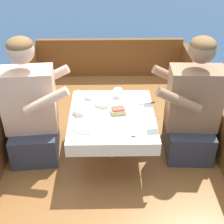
# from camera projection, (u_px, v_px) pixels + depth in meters

# --- Properties ---
(ground_plane) EXTENTS (60.00, 60.00, 0.00)m
(ground_plane) POSITION_uv_depth(u_px,v_px,m) (112.00, 175.00, 2.90)
(ground_plane) COLOR navy
(boat_deck) EXTENTS (1.83, 2.81, 0.35)m
(boat_deck) POSITION_uv_depth(u_px,v_px,m) (112.00, 161.00, 2.81)
(boat_deck) COLOR brown
(boat_deck) RESTS_ON ground_plane
(gunwale_port) EXTENTS (0.06, 2.81, 0.40)m
(gunwale_port) POSITION_uv_depth(u_px,v_px,m) (5.00, 129.00, 2.59)
(gunwale_port) COLOR brown
(gunwale_port) RESTS_ON boat_deck
(gunwale_starboard) EXTENTS (0.06, 2.81, 0.40)m
(gunwale_starboard) POSITION_uv_depth(u_px,v_px,m) (217.00, 127.00, 2.61)
(gunwale_starboard) COLOR brown
(gunwale_starboard) RESTS_ON boat_deck
(bow_coaming) EXTENTS (1.71, 0.06, 0.46)m
(bow_coaming) POSITION_uv_depth(u_px,v_px,m) (110.00, 58.00, 3.73)
(bow_coaming) COLOR brown
(bow_coaming) RESTS_ON boat_deck
(cockpit_table) EXTENTS (0.65, 0.74, 0.41)m
(cockpit_table) POSITION_uv_depth(u_px,v_px,m) (112.00, 119.00, 2.42)
(cockpit_table) COLOR #B2B2B7
(cockpit_table) RESTS_ON boat_deck
(person_port) EXTENTS (0.55, 0.48, 1.01)m
(person_port) POSITION_uv_depth(u_px,v_px,m) (32.00, 112.00, 2.43)
(person_port) COLOR #333847
(person_port) RESTS_ON boat_deck
(person_starboard) EXTENTS (0.54, 0.46, 1.01)m
(person_starboard) POSITION_uv_depth(u_px,v_px,m) (191.00, 111.00, 2.45)
(person_starboard) COLOR #333847
(person_starboard) RESTS_ON boat_deck
(plate_sandwich) EXTENTS (0.19, 0.19, 0.01)m
(plate_sandwich) POSITION_uv_depth(u_px,v_px,m) (118.00, 114.00, 2.39)
(plate_sandwich) COLOR silver
(plate_sandwich) RESTS_ON cockpit_table
(plate_bread) EXTENTS (0.21, 0.21, 0.01)m
(plate_bread) POSITION_uv_depth(u_px,v_px,m) (87.00, 126.00, 2.26)
(plate_bread) COLOR silver
(plate_bread) RESTS_ON cockpit_table
(sandwich) EXTENTS (0.12, 0.10, 0.05)m
(sandwich) POSITION_uv_depth(u_px,v_px,m) (118.00, 111.00, 2.38)
(sandwich) COLOR tan
(sandwich) RESTS_ON plate_sandwich
(bowl_port_near) EXTENTS (0.13, 0.13, 0.04)m
(bowl_port_near) POSITION_uv_depth(u_px,v_px,m) (104.00, 102.00, 2.50)
(bowl_port_near) COLOR silver
(bowl_port_near) RESTS_ON cockpit_table
(bowl_starboard_near) EXTENTS (0.13, 0.13, 0.04)m
(bowl_starboard_near) POSITION_uv_depth(u_px,v_px,m) (81.00, 110.00, 2.40)
(bowl_starboard_near) COLOR silver
(bowl_starboard_near) RESTS_ON cockpit_table
(coffee_cup_port) EXTENTS (0.10, 0.07, 0.07)m
(coffee_cup_port) POSITION_uv_depth(u_px,v_px,m) (118.00, 93.00, 2.60)
(coffee_cup_port) COLOR silver
(coffee_cup_port) RESTS_ON cockpit_table
(coffee_cup_starboard) EXTENTS (0.10, 0.07, 0.06)m
(coffee_cup_starboard) POSITION_uv_depth(u_px,v_px,m) (90.00, 95.00, 2.58)
(coffee_cup_starboard) COLOR silver
(coffee_cup_starboard) RESTS_ON cockpit_table
(utensil_spoon_center) EXTENTS (0.10, 0.15, 0.01)m
(utensil_spoon_center) POSITION_uv_depth(u_px,v_px,m) (80.00, 93.00, 2.66)
(utensil_spoon_center) COLOR silver
(utensil_spoon_center) RESTS_ON cockpit_table
(utensil_knife_starboard) EXTENTS (0.15, 0.10, 0.00)m
(utensil_knife_starboard) POSITION_uv_depth(u_px,v_px,m) (94.00, 113.00, 2.41)
(utensil_knife_starboard) COLOR silver
(utensil_knife_starboard) RESTS_ON cockpit_table
(utensil_knife_port) EXTENTS (0.04, 0.17, 0.00)m
(utensil_knife_port) POSITION_uv_depth(u_px,v_px,m) (141.00, 100.00, 2.57)
(utensil_knife_port) COLOR silver
(utensil_knife_port) RESTS_ON cockpit_table
(utensil_fork_port) EXTENTS (0.17, 0.04, 0.00)m
(utensil_fork_port) POSITION_uv_depth(u_px,v_px,m) (140.00, 137.00, 2.15)
(utensil_fork_port) COLOR silver
(utensil_fork_port) RESTS_ON cockpit_table
(utensil_fork_starboard) EXTENTS (0.17, 0.06, 0.00)m
(utensil_fork_starboard) POSITION_uv_depth(u_px,v_px,m) (147.00, 104.00, 2.52)
(utensil_fork_starboard) COLOR silver
(utensil_fork_starboard) RESTS_ON cockpit_table
(utensil_spoon_starboard) EXTENTS (0.16, 0.09, 0.01)m
(utensil_spoon_starboard) POSITION_uv_depth(u_px,v_px,m) (145.00, 115.00, 2.38)
(utensil_spoon_starboard) COLOR silver
(utensil_spoon_starboard) RESTS_ON cockpit_table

